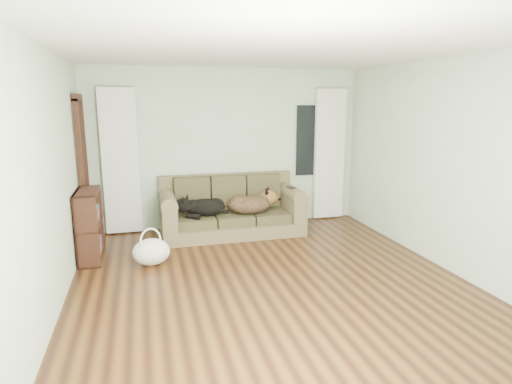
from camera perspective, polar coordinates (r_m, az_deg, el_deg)
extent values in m
plane|color=black|center=(5.09, 2.00, -11.97)|extent=(5.00, 5.00, 0.00)
plane|color=white|center=(4.68, 2.24, 18.51)|extent=(5.00, 5.00, 0.00)
cube|color=beige|center=(7.12, -3.83, 5.81)|extent=(4.50, 0.04, 2.60)
cube|color=beige|center=(4.60, -25.79, 1.16)|extent=(0.04, 5.00, 2.60)
cube|color=beige|center=(5.78, 23.98, 3.34)|extent=(0.04, 5.00, 2.60)
cube|color=white|center=(6.93, -17.62, 3.85)|extent=(0.55, 0.08, 2.25)
cube|color=white|center=(7.62, 9.76, 4.93)|extent=(0.55, 0.08, 2.25)
cube|color=black|center=(7.50, 7.22, 6.82)|extent=(0.50, 0.03, 1.20)
cube|color=black|center=(6.63, -22.01, 2.30)|extent=(0.07, 0.60, 2.10)
cube|color=brown|center=(6.75, -3.25, -1.86)|extent=(2.20, 0.95, 0.90)
ellipsoid|color=black|center=(6.60, -7.09, -2.00)|extent=(0.70, 0.56, 0.26)
ellipsoid|color=black|center=(6.71, -0.63, -1.59)|extent=(0.74, 0.56, 0.30)
cube|color=black|center=(6.80, 4.69, 0.63)|extent=(0.13, 0.20, 0.02)
ellipsoid|color=white|center=(5.71, -13.78, -7.88)|extent=(0.56, 0.48, 0.35)
cube|color=black|center=(6.05, -21.32, -3.86)|extent=(0.28, 0.75, 0.93)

